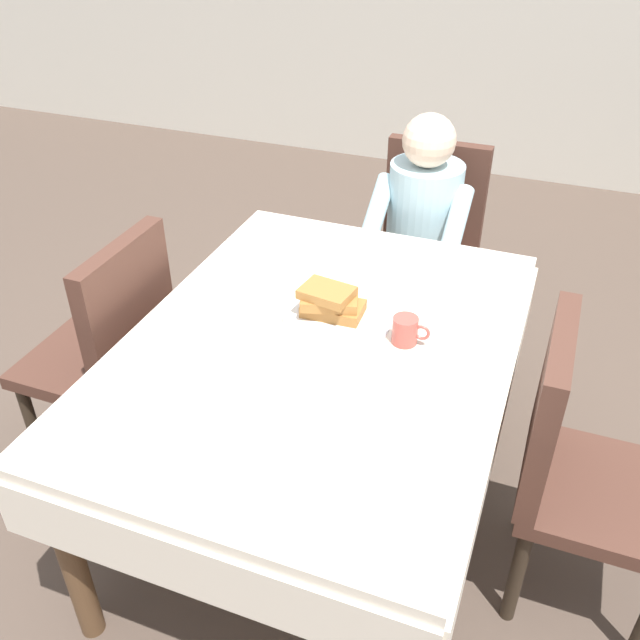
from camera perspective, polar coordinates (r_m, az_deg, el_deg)
The scene contains 14 objects.
ground_plane at distance 2.56m, azimuth -0.15°, elevation -15.25°, with size 14.00×14.00×0.00m, color brown.
dining_table_main at distance 2.10m, azimuth -0.17°, elevation -3.69°, with size 1.12×1.52×0.74m.
chair_diner at distance 3.11m, azimuth 8.80°, elevation 6.79°, with size 0.44×0.45×0.93m.
diner_person at distance 2.91m, azimuth 8.31°, elevation 7.89°, with size 0.40×0.43×1.12m.
chair_left_side at distance 2.50m, azimuth -16.86°, elevation -1.84°, with size 0.45×0.44×0.93m.
chair_right_side at distance 2.10m, azimuth 20.18°, elevation -10.69°, with size 0.45×0.44×0.93m.
plate_breakfast at distance 2.14m, azimuth 0.63°, elevation 0.29°, with size 0.28×0.28×0.02m, color white.
breakfast_stack at distance 2.11m, azimuth 0.84°, elevation 1.55°, with size 0.20×0.16×0.10m.
cup_coffee at distance 2.04m, azimuth 7.09°, elevation -0.86°, with size 0.11×0.08×0.08m.
syrup_pitcher at distance 2.30m, azimuth -4.10°, elevation 3.66°, with size 0.08×0.08×0.07m.
fork_left_of_plate at distance 2.19m, azimuth -4.22°, elevation 0.89°, with size 0.18×0.01×0.01m, color silver.
knife_right_of_plate at distance 2.08m, azimuth 5.34°, elevation -1.17°, with size 0.20×0.01×0.01m, color silver.
spoon_near_edge at distance 1.89m, azimuth -3.52°, elevation -5.31°, with size 0.15×0.01×0.01m, color silver.
napkin_folded at distance 2.15m, azimuth -6.91°, elevation -0.02°, with size 0.17×0.12×0.01m, color white.
Camera 1 is at (0.60, -1.55, 1.95)m, focal length 38.80 mm.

